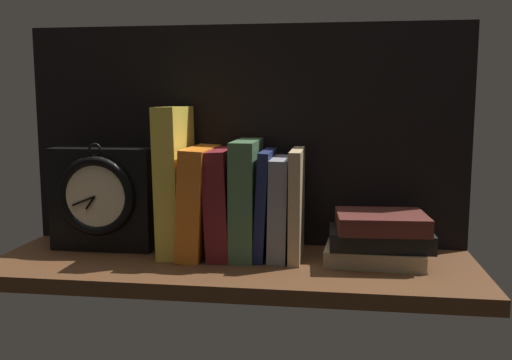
% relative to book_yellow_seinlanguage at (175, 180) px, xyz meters
% --- Properties ---
extents(ground_plane, '(0.82, 0.27, 0.03)m').
position_rel_book_yellow_seinlanguage_xyz_m(ground_plane, '(0.11, -0.04, -0.14)').
color(ground_plane, '#4C2D19').
extents(back_panel, '(0.82, 0.01, 0.41)m').
position_rel_book_yellow_seinlanguage_xyz_m(back_panel, '(0.11, 0.09, 0.07)').
color(back_panel, black).
rests_on(back_panel, ground_plane).
extents(book_yellow_seinlanguage, '(0.04, 0.14, 0.26)m').
position_rel_book_yellow_seinlanguage_xyz_m(book_yellow_seinlanguage, '(0.00, 0.00, 0.00)').
color(book_yellow_seinlanguage, gold).
rests_on(book_yellow_seinlanguage, ground_plane).
extents(book_orange_pandolfini, '(0.05, 0.16, 0.19)m').
position_rel_book_yellow_seinlanguage_xyz_m(book_orange_pandolfini, '(0.04, 0.00, -0.04)').
color(book_orange_pandolfini, orange).
rests_on(book_orange_pandolfini, ground_plane).
extents(book_maroon_dawkins, '(0.05, 0.14, 0.19)m').
position_rel_book_yellow_seinlanguage_xyz_m(book_maroon_dawkins, '(0.08, 0.00, -0.04)').
color(book_maroon_dawkins, maroon).
rests_on(book_maroon_dawkins, ground_plane).
extents(book_green_romantic, '(0.04, 0.14, 0.20)m').
position_rel_book_yellow_seinlanguage_xyz_m(book_green_romantic, '(0.13, 0.00, -0.03)').
color(book_green_romantic, '#476B44').
rests_on(book_green_romantic, ground_plane).
extents(book_navy_bierce, '(0.03, 0.13, 0.19)m').
position_rel_book_yellow_seinlanguage_xyz_m(book_navy_bierce, '(0.16, 0.00, -0.04)').
color(book_navy_bierce, '#192147').
rests_on(book_navy_bierce, ground_plane).
extents(book_gray_chess, '(0.03, 0.13, 0.17)m').
position_rel_book_yellow_seinlanguage_xyz_m(book_gray_chess, '(0.19, 0.00, -0.04)').
color(book_gray_chess, gray).
rests_on(book_gray_chess, ground_plane).
extents(book_tan_shortstories, '(0.02, 0.14, 0.19)m').
position_rel_book_yellow_seinlanguage_xyz_m(book_tan_shortstories, '(0.22, 0.00, -0.04)').
color(book_tan_shortstories, tan).
rests_on(book_tan_shortstories, ground_plane).
extents(framed_clock, '(0.19, 0.07, 0.20)m').
position_rel_book_yellow_seinlanguage_xyz_m(framed_clock, '(-0.14, -0.00, -0.03)').
color(framed_clock, black).
rests_on(framed_clock, ground_plane).
extents(book_stack_side, '(0.18, 0.13, 0.09)m').
position_rel_book_yellow_seinlanguage_xyz_m(book_stack_side, '(0.35, -0.02, -0.09)').
color(book_stack_side, '#9E8966').
rests_on(book_stack_side, ground_plane).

